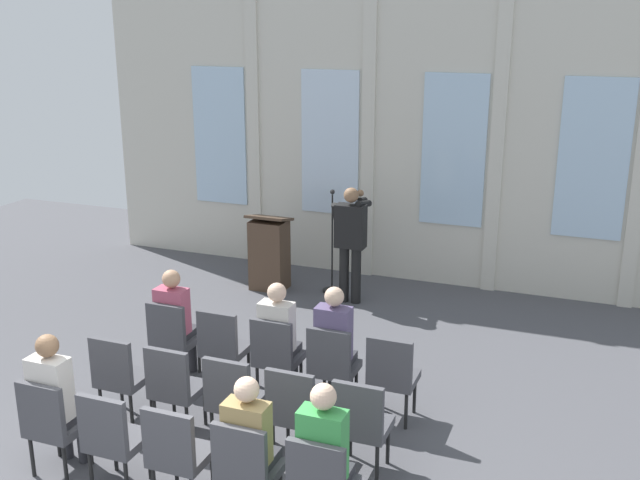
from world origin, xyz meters
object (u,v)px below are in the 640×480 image
Objects in this scene: chair_r2_c3 at (246,466)px; chair_r0_c3 at (332,363)px; chair_r2_c0 at (52,421)px; audience_r2_c0 at (56,396)px; chair_r0_c1 at (223,344)px; chair_r1_c2 at (233,396)px; mic_stand at (332,270)px; audience_r2_c3 at (250,441)px; chair_r0_c2 at (276,353)px; chair_r1_c4 at (361,421)px; chair_r2_c2 at (177,450)px; chair_r1_c0 at (119,373)px; audience_r0_c2 at (279,334)px; lectern at (269,253)px; audience_r0_c0 at (175,318)px; chair_r0_c4 at (392,373)px; audience_r0_c3 at (335,341)px; chair_r1_c3 at (295,408)px; audience_r2_c4 at (325,454)px; chair_r0_c0 at (172,335)px; chair_r2_c1 at (112,435)px; speaker at (351,236)px; chair_r1_c1 at (174,384)px.

chair_r0_c3 is at bearing 90.00° from chair_r2_c3.
audience_r2_c0 is (0.00, 0.08, 0.21)m from chair_r2_c0.
chair_r0_c1 and chair_r1_c2 have the same top height.
audience_r2_c3 is at bearing -76.82° from mic_stand.
chair_r0_c2 is 1.00× the size of chair_r1_c4.
chair_r1_c0 is at bearing 142.13° from chair_r2_c2.
audience_r2_c0 reaches higher than audience_r2_c3.
lectern is at bearing 116.60° from audience_r0_c2.
audience_r0_c0 reaches higher than chair_r0_c4.
audience_r0_c3 reaches higher than audience_r0_c2.
chair_r1_c3 is 0.70× the size of audience_r2_c4.
chair_r1_c0 is at bearing 154.62° from audience_r2_c3.
audience_r0_c0 is (0.23, -2.99, 0.16)m from lectern.
chair_r0_c0 is 0.70× the size of audience_r2_c0.
chair_r2_c1 is at bearing -152.60° from chair_r1_c4.
chair_r1_c3 is at bearing 90.00° from chair_r2_c3.
speaker is at bearing 77.67° from audience_r2_c0.
audience_r2_c0 is 1.42× the size of chair_r2_c3.
chair_r0_c3 is at bearing 27.40° from chair_r1_c0.
audience_r0_c2 is 0.97× the size of audience_r2_c4.
chair_r2_c2 is at bearing -87.72° from speaker.
audience_r2_c0 is at bearing -133.97° from audience_r0_c3.
audience_r2_c0 is at bearing -90.00° from audience_r0_c0.
chair_r1_c4 is 0.93m from audience_r2_c4.
audience_r0_c2 is (1.26, -0.00, 0.01)m from audience_r0_c0.
chair_r0_c2 is 2.28m from audience_r2_c0.
chair_r0_c1 is 1.00× the size of chair_r1_c3.
chair_r0_c3 is 1.00× the size of chair_r2_c3.
mic_stand is 3.43m from audience_r0_c3.
chair_r2_c0 is 0.70× the size of audience_r2_c4.
audience_r2_c4 is at bearing -70.38° from mic_stand.
audience_r0_c2 is at bearing -86.12° from speaker.
chair_r2_c3 is at bearing -37.87° from chair_r1_c1.
lectern is 5.04m from chair_r2_c0.
speaker is 4.08m from chair_r1_c3.
chair_r2_c2 is (1.26, -1.96, 0.00)m from chair_r0_c0.
audience_r2_c0 reaches higher than chair_r0_c0.
audience_r2_c3 is at bearing -35.43° from chair_r1_c1.
audience_r0_c3 is at bearing -69.30° from mic_stand.
audience_r2_c0 is 2.52m from audience_r2_c4.
lectern is at bearing 117.70° from chair_r1_c3.
audience_r0_c3 is 1.43× the size of chair_r1_c4.
audience_r2_c0 reaches higher than chair_r1_c4.
mic_stand is 1.65× the size of chair_r2_c2.
audience_r2_c3 reaches higher than chair_r1_c1.
chair_r0_c2 and chair_r0_c3 have the same top height.
chair_r0_c1 is 1.00× the size of chair_r2_c0.
chair_r2_c1 is at bearing -177.58° from audience_r2_c4.
audience_r0_c3 is (1.89, 0.08, 0.21)m from chair_r0_c0.
chair_r2_c2 is (-0.63, -0.98, 0.00)m from chair_r1_c3.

